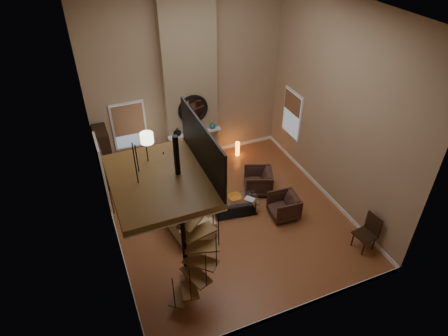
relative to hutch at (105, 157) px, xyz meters
name	(u,v)px	position (x,y,z in m)	size (l,w,h in m)	color
ground	(230,217)	(2.78, -2.80, -0.95)	(6.00, 6.50, 0.01)	#AD6438
back_wall	(187,79)	(2.78, 0.45, 1.80)	(6.00, 0.02, 5.50)	tan
front_wall	(304,219)	(2.78, -6.05, 1.80)	(6.00, 0.02, 5.50)	tan
left_wall	(100,158)	(-0.22, -2.80, 1.80)	(0.02, 6.50, 5.50)	tan
right_wall	(337,108)	(5.78, -2.80, 1.80)	(0.02, 6.50, 5.50)	tan
ceiling	(232,8)	(2.78, -2.80, 4.54)	(6.00, 6.50, 0.01)	silver
baseboard_back	(192,155)	(2.78, 0.44, -0.89)	(6.00, 0.02, 0.12)	white
baseboard_front	(289,311)	(2.78, -6.04, -0.89)	(6.00, 0.02, 0.12)	white
baseboard_left	(120,246)	(-0.21, -2.80, -0.89)	(0.02, 6.50, 0.12)	white
baseboard_right	(322,189)	(5.77, -2.80, -0.89)	(0.02, 6.50, 0.12)	white
chimney_breast	(189,82)	(2.78, 0.26, 1.80)	(1.60, 0.38, 5.50)	#8E7B5C
hearth	(199,166)	(2.78, -0.23, -0.93)	(1.50, 0.60, 0.04)	black
firebox	(195,148)	(2.78, 0.06, -0.40)	(0.95, 0.02, 0.72)	black
mantel	(195,133)	(2.78, -0.02, 0.20)	(1.70, 0.18, 0.06)	white
mirror_frame	(193,109)	(2.78, 0.04, 1.00)	(0.94, 0.94, 0.10)	black
mirror_disc	(193,109)	(2.78, 0.05, 1.00)	(0.80, 0.80, 0.01)	white
vase_left	(177,132)	(2.23, 0.02, 0.35)	(0.24, 0.24, 0.25)	black
vase_right	(212,125)	(3.38, 0.02, 0.33)	(0.20, 0.20, 0.21)	#1A575E
window_back	(129,125)	(0.88, 0.42, 0.67)	(1.02, 0.06, 1.52)	white
window_right	(292,113)	(5.76, -0.80, 0.68)	(0.06, 1.02, 1.52)	white
entry_door	(104,175)	(-0.17, -1.00, 0.10)	(0.10, 1.05, 2.16)	white
loft	(165,177)	(0.74, -4.60, 2.29)	(1.70, 2.20, 1.09)	brown
spiral_stair	(184,231)	(1.00, -4.59, 0.83)	(1.47, 1.47, 4.06)	black
hutch	(105,157)	(0.00, 0.00, 0.00)	(0.39, 0.83, 1.85)	black
sofa	(178,206)	(1.50, -2.27, -0.55)	(2.47, 0.97, 0.72)	tan
armchair_near	(260,181)	(4.08, -2.08, -0.60)	(0.79, 0.81, 0.74)	#40261D
armchair_far	(286,206)	(4.23, -3.33, -0.60)	(0.73, 0.75, 0.68)	#40261D
coffee_table	(235,204)	(3.01, -2.68, -0.67)	(1.33, 0.81, 0.46)	silver
bowl	(235,197)	(3.01, -2.63, -0.45)	(0.37, 0.37, 0.09)	orange
book	(249,200)	(3.36, -2.83, -0.49)	(0.20, 0.27, 0.03)	gray
floor_lamp	(147,142)	(1.22, -0.38, 0.46)	(0.38, 0.38, 1.70)	black
accent_lamp	(237,149)	(4.24, -0.07, -0.70)	(0.14, 0.14, 0.50)	orange
side_chair	(368,231)	(5.52, -5.09, -0.42)	(0.53, 0.53, 0.99)	black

